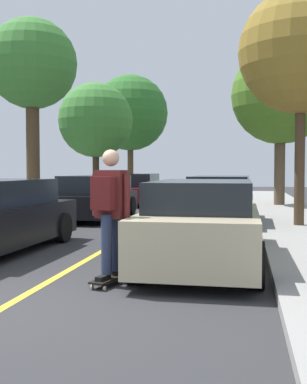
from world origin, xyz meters
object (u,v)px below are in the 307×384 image
object	(u,v)px
street_tree_right_nearest	(301,52)
street_tree_right_near	(280,96)
street_tree_left_far	(130,113)
skateboarder	(110,205)
street_tree_left_near	(96,120)
street_tree_left_nearest	(32,66)
parked_car_right_near	(220,202)
parked_car_right_nearest	(204,223)
parked_car_left_near	(95,197)
parked_car_left_far	(136,189)
skateboard	(111,278)

from	to	relation	value
street_tree_right_nearest	street_tree_right_near	size ratio (longest dim) A/B	0.94
street_tree_left_far	street_tree_right_near	size ratio (longest dim) A/B	1.10
street_tree_right_nearest	skateboarder	size ratio (longest dim) A/B	3.47
street_tree_left_near	street_tree_left_far	size ratio (longest dim) A/B	0.77
street_tree_left_nearest	street_tree_left_near	distance (m)	6.85
parked_car_right_near	skateboarder	xyz separation A→B (m)	(-1.14, -7.11, 0.41)
street_tree_left_near	street_tree_right_near	bearing A→B (deg)	-8.39
street_tree_left_near	parked_car_right_nearest	bearing A→B (deg)	-65.73
parked_car_left_near	parked_car_right_nearest	xyz separation A→B (m)	(4.07, -6.90, 0.00)
skateboarder	parked_car_left_far	bearing A→B (deg)	101.31
street_tree_left_far	skateboard	size ratio (longest dim) A/B	8.16
street_tree_left_far	parked_car_right_nearest	bearing A→B (deg)	-73.35
parked_car_left_near	street_tree_left_nearest	world-z (taller)	street_tree_left_nearest
parked_car_right_near	parked_car_left_far	bearing A→B (deg)	118.34
parked_car_left_near	parked_car_right_near	xyz separation A→B (m)	(4.07, -1.44, -0.00)
street_tree_left_near	skateboard	bearing A→B (deg)	-71.81
parked_car_left_near	street_tree_right_nearest	world-z (taller)	street_tree_right_nearest
street_tree_right_near	street_tree_left_nearest	bearing A→B (deg)	-145.79
street_tree_left_far	street_tree_right_near	xyz separation A→B (m)	(8.18, -8.11, -0.39)
street_tree_left_far	skateboarder	xyz separation A→B (m)	(4.99, -22.14, -3.86)
street_tree_left_far	street_tree_right_near	distance (m)	11.53
parked_car_right_nearest	street_tree_right_near	world-z (taller)	street_tree_right_near
street_tree_left_nearest	skateboard	size ratio (longest dim) A/B	7.26
parked_car_left_far	street_tree_right_nearest	size ratio (longest dim) A/B	0.70
street_tree_left_nearest	street_tree_right_nearest	size ratio (longest dim) A/B	1.04
skateboarder	street_tree_right_near	bearing A→B (deg)	77.18
street_tree_right_near	street_tree_left_near	bearing A→B (deg)	171.61
street_tree_left_nearest	street_tree_left_near	world-z (taller)	street_tree_left_nearest
street_tree_left_far	skateboard	bearing A→B (deg)	-77.27
parked_car_left_far	street_tree_left_nearest	distance (m)	7.78
street_tree_left_near	skateboarder	bearing A→B (deg)	-71.88
parked_car_left_far	parked_car_right_near	world-z (taller)	parked_car_right_near
parked_car_left_near	street_tree_right_near	bearing A→B (deg)	41.82
parked_car_right_near	street_tree_left_near	xyz separation A→B (m)	(-6.13, 8.12, 3.15)
street_tree_left_nearest	street_tree_right_near	xyz separation A→B (m)	(8.18, 5.56, -0.35)
parked_car_right_nearest	street_tree_left_far	xyz separation A→B (m)	(-6.13, 20.49, 4.26)
street_tree_left_nearest	street_tree_right_near	bearing A→B (deg)	34.21
street_tree_right_nearest	street_tree_right_near	bearing A→B (deg)	90.00
street_tree_right_nearest	parked_car_left_far	bearing A→B (deg)	127.44
street_tree_left_nearest	skateboard	distance (m)	10.92
street_tree_left_nearest	street_tree_left_near	xyz separation A→B (m)	(-0.00, 6.77, -1.08)
street_tree_right_near	skateboard	bearing A→B (deg)	-102.82
parked_car_right_nearest	skateboard	distance (m)	2.06
parked_car_left_far	street_tree_right_near	size ratio (longest dim) A/B	0.66
parked_car_left_far	parked_car_right_near	distance (m)	8.59
parked_car_left_near	parked_car_left_far	world-z (taller)	parked_car_left_far
street_tree_left_near	skateboard	distance (m)	16.43
parked_car_right_near	street_tree_right_nearest	size ratio (longest dim) A/B	0.70
street_tree_left_nearest	street_tree_left_far	size ratio (longest dim) A/B	0.89
skateboard	parked_car_left_far	bearing A→B (deg)	101.37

